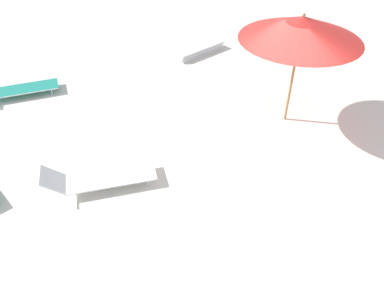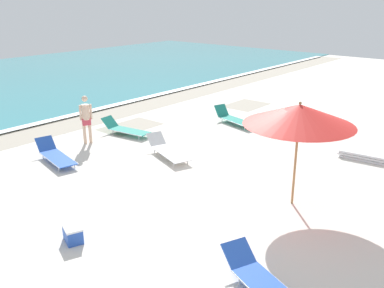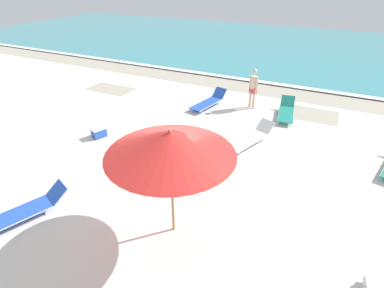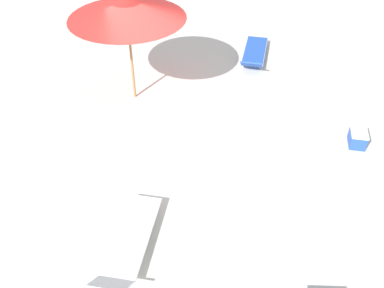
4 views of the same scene
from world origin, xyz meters
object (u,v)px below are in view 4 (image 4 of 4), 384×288
at_px(sun_lounger_under_umbrella, 129,243).
at_px(cooler_box, 358,138).
at_px(beach_umbrella, 126,7).
at_px(sun_lounger_near_water_right, 254,54).

height_order(sun_lounger_under_umbrella, cooler_box, sun_lounger_under_umbrella).
xyz_separation_m(beach_umbrella, cooler_box, (-4.73, 2.81, -2.18)).
bearing_deg(beach_umbrella, cooler_box, 149.23).
bearing_deg(sun_lounger_under_umbrella, beach_umbrella, -74.93).
xyz_separation_m(sun_lounger_under_umbrella, sun_lounger_near_water_right, (-4.03, -6.19, -0.00)).
height_order(sun_lounger_near_water_right, cooler_box, sun_lounger_near_water_right).
relative_size(beach_umbrella, cooler_box, 4.59).
height_order(beach_umbrella, sun_lounger_under_umbrella, beach_umbrella).
distance_m(sun_lounger_near_water_right, cooler_box, 4.32).
distance_m(beach_umbrella, sun_lounger_under_umbrella, 5.32).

